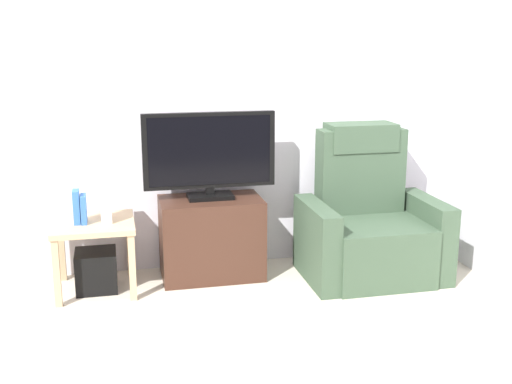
# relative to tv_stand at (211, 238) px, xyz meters

# --- Properties ---
(ground_plane) EXTENTS (6.40, 6.40, 0.00)m
(ground_plane) POSITION_rel_tv_stand_xyz_m (0.07, -0.85, -0.29)
(ground_plane) COLOR beige
(wall_back) EXTENTS (6.40, 0.06, 2.60)m
(wall_back) POSITION_rel_tv_stand_xyz_m (0.07, 0.28, 1.01)
(wall_back) COLOR silver
(wall_back) RESTS_ON ground
(tv_stand) EXTENTS (0.72, 0.44, 0.58)m
(tv_stand) POSITION_rel_tv_stand_xyz_m (0.00, 0.00, 0.00)
(tv_stand) COLOR #3D2319
(tv_stand) RESTS_ON ground
(television) EXTENTS (0.93, 0.20, 0.61)m
(television) POSITION_rel_tv_stand_xyz_m (-0.00, 0.02, 0.61)
(television) COLOR black
(television) RESTS_ON tv_stand
(recliner_armchair) EXTENTS (0.98, 0.78, 1.08)m
(recliner_armchair) POSITION_rel_tv_stand_xyz_m (1.13, -0.20, 0.08)
(recliner_armchair) COLOR #384C38
(recliner_armchair) RESTS_ON ground
(side_table) EXTENTS (0.54, 0.54, 0.49)m
(side_table) POSITION_rel_tv_stand_xyz_m (-0.81, -0.08, 0.12)
(side_table) COLOR tan
(side_table) RESTS_ON ground
(subwoofer_box) EXTENTS (0.28, 0.28, 0.28)m
(subwoofer_box) POSITION_rel_tv_stand_xyz_m (-0.81, -0.08, -0.15)
(subwoofer_box) COLOR black
(subwoofer_box) RESTS_ON ground
(book_leftmost) EXTENTS (0.04, 0.11, 0.23)m
(book_leftmost) POSITION_rel_tv_stand_xyz_m (-0.91, -0.10, 0.31)
(book_leftmost) COLOR #3366B2
(book_leftmost) RESTS_ON side_table
(book_middle) EXTENTS (0.04, 0.13, 0.19)m
(book_middle) POSITION_rel_tv_stand_xyz_m (-0.87, -0.10, 0.29)
(book_middle) COLOR #3366B2
(book_middle) RESTS_ON side_table
(game_console) EXTENTS (0.07, 0.20, 0.25)m
(game_console) POSITION_rel_tv_stand_xyz_m (-0.72, -0.07, 0.32)
(game_console) COLOR white
(game_console) RESTS_ON side_table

